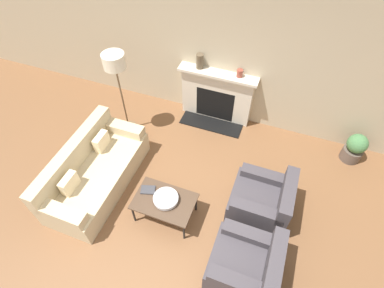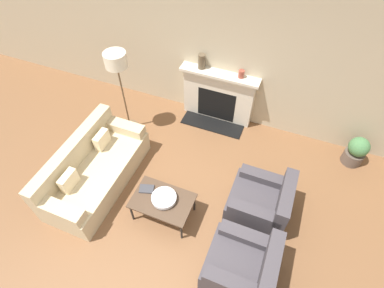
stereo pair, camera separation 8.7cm
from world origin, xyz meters
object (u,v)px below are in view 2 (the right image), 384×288
Objects in this scene: armchair_near at (243,266)px; mantel_vase_center_left at (241,74)px; armchair_far at (261,202)px; book at (147,189)px; potted_plant at (356,151)px; couch at (94,170)px; fireplace at (218,97)px; bowl at (164,198)px; coffee_table at (163,201)px; mantel_vase_left at (202,61)px; floor_lamp at (117,68)px.

mantel_vase_center_left is (-0.95, 2.92, 0.87)m from armchair_near.
armchair_far is 2.28m from mantel_vase_center_left.
potted_plant is (3.02, 2.18, -0.16)m from book.
armchair_near is 3.45× the size of book.
couch is at bearing -127.62° from mantel_vase_center_left.
fireplace is at bearing 175.47° from potted_plant.
fireplace is 2.71m from couch.
armchair_near and armchair_far have the same top height.
fireplace is at bearing 89.61° from bowl.
mantel_vase_left is (-0.33, 2.48, 0.83)m from coffee_table.
armchair_near is 1.00× the size of armchair_far.
armchair_far reaches higher than book.
floor_lamp reaches higher than armchair_near.
bowl is 1.48× the size of book.
book is at bearing -107.06° from mantel_vase_center_left.
couch is 7.14× the size of mantel_vase_left.
potted_plant reaches higher than book.
bowl is 2.59m from mantel_vase_center_left.
book is (-1.69, -0.52, 0.15)m from armchair_far.
fireplace is 0.89× the size of floor_lamp.
floor_lamp is at bearing -107.75° from armchair_far.
mantel_vase_center_left is at bearing 0.00° from mantel_vase_left.
bowl is at bearing -99.38° from mantel_vase_center_left.
mantel_vase_center_left is at bearing 80.62° from bowl.
potted_plant is (2.72, 2.26, -0.11)m from coffee_table.
armchair_far is 2.71m from mantel_vase_left.
mantel_vase_center_left is at bearing -153.13° from armchair_far.
potted_plant reaches higher than bowl.
coffee_table is at bearing -146.08° from bowl.
potted_plant reaches higher than coffee_table.
floor_lamp is 12.04× the size of mantel_vase_center_left.
couch is 1.07m from book.
armchair_far is at bearing 23.55° from coffee_table.
potted_plant is (4.21, 0.73, -1.12)m from floor_lamp.
coffee_table is 0.54× the size of floor_lamp.
armchair_far is (1.34, -1.87, -0.24)m from fireplace.
potted_plant is (1.33, 2.69, -0.01)m from armchair_near.
armchair_near is 0.52× the size of floor_lamp.
potted_plant is at bearing 141.12° from armchair_far.
fireplace is 2.70m from potted_plant.
armchair_near reaches higher than book.
armchair_far is at bearing -63.13° from mantel_vase_center_left.
mantel_vase_center_left reaches higher than coffee_table.
fireplace is at bearing 64.18° from book.
floor_lamp reaches higher than potted_plant.
fireplace is 1.72× the size of armchair_near.
armchair_near is at bearing -116.36° from potted_plant.
couch reaches higher than coffee_table.
bowl is at bearing -28.70° from book.
armchair_far is 3.45× the size of book.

